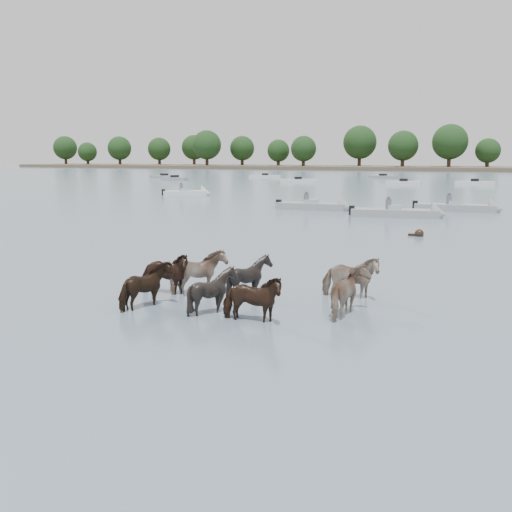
% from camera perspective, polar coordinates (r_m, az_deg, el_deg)
% --- Properties ---
extents(ground, '(400.00, 400.00, 0.00)m').
position_cam_1_polar(ground, '(15.57, -3.60, -4.01)').
color(ground, slate).
rests_on(ground, ground).
extents(shoreline, '(160.00, 30.00, 1.00)m').
position_cam_1_polar(shoreline, '(180.65, -1.01, 8.92)').
color(shoreline, '#4C4233').
rests_on(shoreline, ground).
extents(pony_herd, '(6.84, 4.26, 1.33)m').
position_cam_1_polar(pony_herd, '(14.61, -1.68, -2.90)').
color(pony_herd, black).
rests_on(pony_herd, ground).
extents(swimming_pony, '(0.72, 0.44, 0.44)m').
position_cam_1_polar(swimming_pony, '(28.19, 15.93, 2.13)').
color(swimming_pony, black).
rests_on(swimming_pony, ground).
extents(motorboat_a, '(5.60, 2.01, 1.92)m').
position_cam_1_polar(motorboat_a, '(40.85, 6.62, 4.94)').
color(motorboat_a, gray).
rests_on(motorboat_a, ground).
extents(motorboat_b, '(6.05, 2.67, 1.92)m').
position_cam_1_polar(motorboat_b, '(36.97, 14.93, 4.14)').
color(motorboat_b, gray).
rests_on(motorboat_b, ground).
extents(motorboat_c, '(6.00, 1.98, 1.92)m').
position_cam_1_polar(motorboat_c, '(42.02, 20.34, 4.52)').
color(motorboat_c, gray).
rests_on(motorboat_c, ground).
extents(motorboat_f, '(4.69, 3.77, 1.92)m').
position_cam_1_polar(motorboat_f, '(55.70, -6.41, 6.27)').
color(motorboat_f, silver).
rests_on(motorboat_f, ground).
extents(distant_flotilla, '(103.29, 25.43, 0.93)m').
position_cam_1_polar(distant_flotilla, '(87.74, 20.04, 7.08)').
color(distant_flotilla, gray).
rests_on(distant_flotilla, ground).
extents(treeline, '(150.14, 23.55, 12.46)m').
position_cam_1_polar(treeline, '(178.41, -0.43, 10.89)').
color(treeline, '#382619').
rests_on(treeline, ground).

